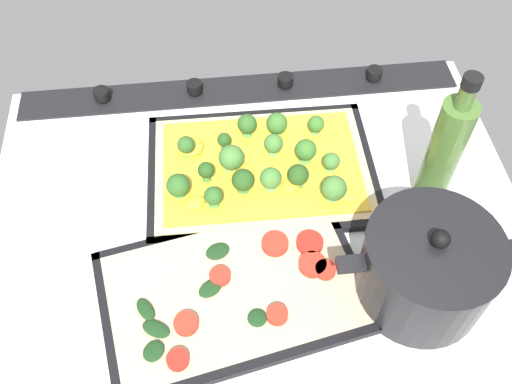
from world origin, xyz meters
TOP-DOWN VIEW (x-y plane):
  - ground_plane at (0.00, 0.00)cm, footprint 81.23×62.70cm
  - stove_control_panel at (-0.00, -27.85)cm, footprint 77.98×7.00cm
  - baking_tray_front at (-1.57, -8.69)cm, footprint 36.34×25.87cm
  - broccoli_pizza at (-1.37, -8.26)cm, footprint 33.90×23.43cm
  - baking_tray_back at (4.72, 12.18)cm, footprint 39.39×28.90cm
  - veggie_pizza_back at (4.33, 12.15)cm, footprint 36.58×26.10cm
  - cooking_pot at (-20.50, 14.40)cm, footprint 24.52×17.67cm
  - oil_bottle at (-26.96, -1.87)cm, footprint 5.06×5.06cm

SIDE VIEW (x-z plane):
  - ground_plane at x=0.00cm, z-range -3.00..0.00cm
  - baking_tray_front at x=-1.57cm, z-range -0.28..1.02cm
  - baking_tray_back at x=4.72cm, z-range -0.28..1.02cm
  - stove_control_panel at x=0.00cm, z-range -0.75..1.85cm
  - veggie_pizza_back at x=4.33cm, z-range 0.15..2.05cm
  - broccoli_pizza at x=-1.37cm, z-range -0.82..5.31cm
  - cooking_pot at x=-20.50cm, z-range -1.14..13.25cm
  - oil_bottle at x=-26.96cm, z-range -1.88..21.90cm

